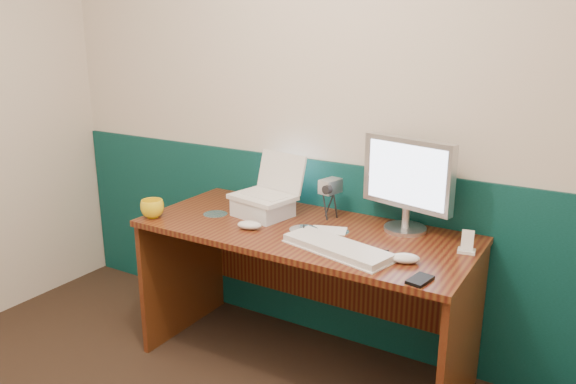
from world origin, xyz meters
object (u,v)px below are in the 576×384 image
Objects in this scene: keyboard at (337,248)px; mug at (152,209)px; desk at (304,300)px; camcorder at (330,198)px; laptop at (262,175)px; monitor at (408,184)px.

mug reaches higher than keyboard.
desk is 7.68× the size of camcorder.
laptop is 0.58m from mug.
camcorder is at bearing 134.98° from keyboard.
laptop reaches higher than desk.
camcorder is at bearing -162.69° from monitor.
mug is 0.56× the size of camcorder.
monitor is at bearing 16.44° from camcorder.
monitor reaches higher than desk.
laptop is at bearing 170.62° from keyboard.
mug reaches higher than desk.
laptop reaches higher than keyboard.
mug is at bearing -161.37° from desk.
camcorder is (0.77, 0.45, 0.06)m from mug.
desk is 0.89m from mug.
mug is (-0.47, -0.31, -0.17)m from laptop.
monitor is at bearing 22.26° from mug.
keyboard reaches higher than desk.
laptop is at bearing 33.21° from mug.
mug is at bearing -161.83° from keyboard.
laptop is 0.60× the size of keyboard.
monitor is 3.95× the size of mug.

